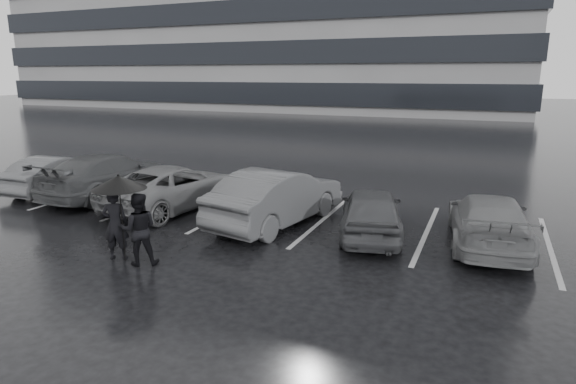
# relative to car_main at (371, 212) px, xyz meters

# --- Properties ---
(ground) EXTENTS (160.00, 160.00, 0.00)m
(ground) POSITION_rel_car_main_xyz_m (-2.12, -1.72, -0.62)
(ground) COLOR black
(ground) RESTS_ON ground
(car_main) EXTENTS (2.31, 3.89, 1.24)m
(car_main) POSITION_rel_car_main_xyz_m (0.00, 0.00, 0.00)
(car_main) COLOR black
(car_main) RESTS_ON ground
(car_west_a) EXTENTS (2.41, 4.76, 1.50)m
(car_west_a) POSITION_rel_car_main_xyz_m (-2.56, 0.01, 0.13)
(car_west_a) COLOR #2E2E31
(car_west_a) RESTS_ON ground
(car_west_b) EXTENTS (2.71, 4.90, 1.30)m
(car_west_b) POSITION_rel_car_main_xyz_m (-6.08, 0.25, 0.03)
(car_west_b) COLOR #49494C
(car_west_b) RESTS_ON ground
(car_west_c) EXTENTS (2.15, 4.96, 1.42)m
(car_west_c) POSITION_rel_car_main_xyz_m (-8.89, 0.60, 0.09)
(car_west_c) COLOR black
(car_west_c) RESTS_ON ground
(car_west_d) EXTENTS (1.55, 3.84, 1.24)m
(car_west_d) POSITION_rel_car_main_xyz_m (-11.00, 0.40, 0.00)
(car_west_d) COLOR #2E2E31
(car_west_d) RESTS_ON ground
(car_east) EXTENTS (2.15, 4.36, 1.22)m
(car_east) POSITION_rel_car_main_xyz_m (2.71, 0.39, -0.01)
(car_east) COLOR #49494C
(car_east) RESTS_ON ground
(pedestrian_left) EXTENTS (0.67, 0.55, 1.57)m
(pedestrian_left) POSITION_rel_car_main_xyz_m (-4.73, -3.70, 0.17)
(pedestrian_left) COLOR black
(pedestrian_left) RESTS_ON ground
(pedestrian_right) EXTENTS (0.96, 0.90, 1.56)m
(pedestrian_right) POSITION_rel_car_main_xyz_m (-4.07, -3.74, 0.16)
(pedestrian_right) COLOR black
(pedestrian_right) RESTS_ON ground
(umbrella) EXTENTS (1.13, 1.13, 1.92)m
(umbrella) POSITION_rel_car_main_xyz_m (-4.50, -3.74, 1.13)
(umbrella) COLOR black
(umbrella) RESTS_ON ground
(stall_stripes) EXTENTS (19.72, 5.00, 0.00)m
(stall_stripes) POSITION_rel_car_main_xyz_m (-2.92, 0.78, -0.62)
(stall_stripes) COLOR #A3A3A5
(stall_stripes) RESTS_ON ground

